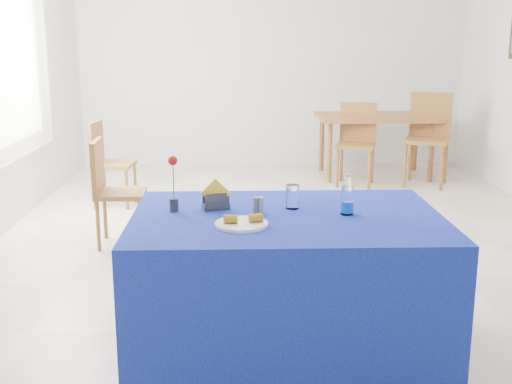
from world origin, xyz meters
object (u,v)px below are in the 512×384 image
plate (241,224)px  chair_win_b (106,157)px  oak_table (375,121)px  chair_bg_right (428,132)px  chair_win_a (111,185)px  blue_table (286,284)px  chair_bg_left (357,138)px  water_bottle (347,201)px

plate → chair_win_b: (-1.32, 3.37, -0.28)m
oak_table → chair_bg_right: (0.52, -0.45, -0.07)m
plate → chair_win_a: chair_win_a is taller
blue_table → chair_bg_left: 4.24m
water_bottle → chair_win_b: 3.70m
chair_win_b → chair_bg_left: bearing=-65.5°
oak_table → chair_bg_left: size_ratio=1.51×
plate → chair_win_a: 2.33m
plate → chair_bg_left: 4.49m
chair_bg_left → chair_bg_right: 0.82m
water_bottle → chair_bg_left: 4.18m
plate → blue_table: bearing=38.2°
chair_win_a → chair_win_b: 1.32m
blue_table → chair_bg_left: bearing=74.5°
chair_bg_left → chair_win_a: bearing=-120.8°
chair_win_b → blue_table: bearing=-148.0°
water_bottle → chair_bg_right: bearing=68.0°
chair_win_a → chair_bg_right: bearing=-57.9°
blue_table → chair_win_b: (-1.56, 3.18, 0.11)m
plate → chair_win_b: bearing=111.5°
water_bottle → plate: bearing=-160.9°
blue_table → chair_bg_left: (1.13, 4.09, 0.16)m
oak_table → chair_bg_right: chair_bg_right is taller
plate → chair_bg_right: size_ratio=0.25×
blue_table → water_bottle: water_bottle is taller
water_bottle → chair_win_b: bearing=120.5°
oak_table → chair_bg_left: (-0.30, -0.42, -0.14)m
chair_bg_left → chair_bg_right: size_ratio=0.89×
blue_table → water_bottle: (0.31, 0.00, 0.45)m
water_bottle → chair_win_b: size_ratio=0.25×
plate → oak_table: plate is taller
oak_table → chair_win_b: chair_win_b is taller
chair_bg_left → chair_win_b: size_ratio=1.10×
blue_table → chair_win_a: chair_win_a is taller
chair_win_b → water_bottle: bearing=-143.7°
oak_table → chair_win_a: bearing=-135.9°
blue_table → water_bottle: 0.55m
oak_table → chair_bg_right: 0.69m
plate → chair_win_a: size_ratio=0.30×
chair_bg_right → chair_win_b: size_ratio=1.24×
water_bottle → chair_bg_left: water_bottle is taller
chair_bg_left → plate: bearing=-91.0°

